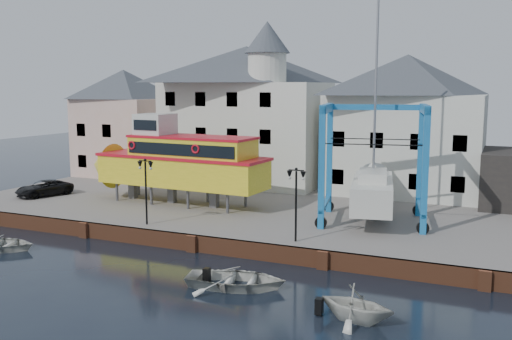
% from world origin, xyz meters
% --- Properties ---
extents(ground, '(140.00, 140.00, 0.00)m').
position_xyz_m(ground, '(0.00, 0.00, 0.00)').
color(ground, black).
rests_on(ground, ground).
extents(hardstanding, '(44.00, 22.00, 1.00)m').
position_xyz_m(hardstanding, '(0.00, 11.00, 0.50)').
color(hardstanding, slate).
rests_on(hardstanding, ground).
extents(quay_wall, '(44.00, 0.47, 1.00)m').
position_xyz_m(quay_wall, '(-0.00, 0.10, 0.50)').
color(quay_wall, brown).
rests_on(quay_wall, ground).
extents(building_pink, '(8.00, 7.00, 10.30)m').
position_xyz_m(building_pink, '(-18.00, 18.00, 6.15)').
color(building_pink, '#CFA592').
rests_on(building_pink, hardstanding).
extents(building_white_main, '(14.00, 8.30, 14.00)m').
position_xyz_m(building_white_main, '(-4.87, 18.39, 7.34)').
color(building_white_main, silver).
rests_on(building_white_main, hardstanding).
extents(building_white_right, '(12.00, 8.00, 11.20)m').
position_xyz_m(building_white_right, '(9.00, 19.00, 6.60)').
color(building_white_right, silver).
rests_on(building_white_right, hardstanding).
extents(lamp_post_left, '(1.12, 0.32, 4.20)m').
position_xyz_m(lamp_post_left, '(-4.00, 1.20, 4.17)').
color(lamp_post_left, black).
rests_on(lamp_post_left, hardstanding).
extents(lamp_post_right, '(1.12, 0.32, 4.20)m').
position_xyz_m(lamp_post_right, '(6.00, 1.20, 4.17)').
color(lamp_post_right, black).
rests_on(lamp_post_right, hardstanding).
extents(tour_boat, '(15.44, 4.56, 6.64)m').
position_xyz_m(tour_boat, '(-6.21, 7.76, 4.13)').
color(tour_boat, '#59595E').
rests_on(tour_boat, hardstanding).
extents(travel_lift, '(7.65, 9.89, 14.50)m').
position_xyz_m(travel_lift, '(8.72, 8.47, 3.42)').
color(travel_lift, '#125EA4').
rests_on(travel_lift, hardstanding).
extents(van, '(3.42, 4.85, 1.23)m').
position_xyz_m(van, '(-17.06, 5.94, 1.61)').
color(van, black).
rests_on(van, hardstanding).
extents(motorboat_b, '(5.50, 4.44, 1.01)m').
position_xyz_m(motorboat_b, '(4.97, -4.41, 0.00)').
color(motorboat_b, silver).
rests_on(motorboat_b, ground).
extents(motorboat_c, '(3.61, 3.25, 1.68)m').
position_xyz_m(motorboat_c, '(11.28, -6.04, 0.00)').
color(motorboat_c, silver).
rests_on(motorboat_c, ground).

